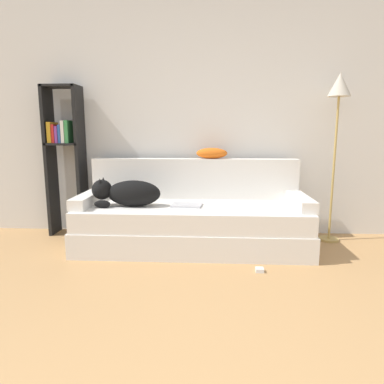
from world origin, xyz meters
TOP-DOWN VIEW (x-y plane):
  - wall_back at (0.00, 2.92)m, footprint 7.60×0.06m
  - couch at (-0.09, 2.34)m, footprint 2.26×0.89m
  - couch_backrest at (-0.09, 2.71)m, footprint 2.22×0.15m
  - couch_arm_left at (-1.14, 2.33)m, footprint 0.15×0.70m
  - couch_arm_right at (0.97, 2.33)m, footprint 0.15×0.70m
  - dog at (-0.73, 2.25)m, footprint 0.68×0.24m
  - laptop at (-0.14, 2.29)m, footprint 0.31×0.24m
  - throw_pillow at (0.10, 2.72)m, footprint 0.33×0.15m
  - bookshelf at (-1.53, 2.73)m, footprint 0.39×0.26m
  - floor_lamp at (1.37, 2.63)m, footprint 0.23×0.23m
  - power_adapter at (0.51, 1.73)m, footprint 0.07×0.07m

SIDE VIEW (x-z plane):
  - power_adapter at x=0.51m, z-range 0.00..0.03m
  - couch at x=-0.09m, z-range 0.00..0.43m
  - laptop at x=-0.14m, z-range 0.43..0.45m
  - couch_arm_left at x=-1.14m, z-range 0.43..0.54m
  - couch_arm_right at x=0.97m, z-range 0.43..0.54m
  - dog at x=-0.73m, z-range 0.43..0.71m
  - couch_backrest at x=-0.09m, z-range 0.43..0.87m
  - throw_pillow at x=0.10m, z-range 0.87..0.98m
  - bookshelf at x=-1.53m, z-range 0.12..1.76m
  - wall_back at x=0.00m, z-range 0.00..2.70m
  - floor_lamp at x=1.37m, z-range 0.58..2.31m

